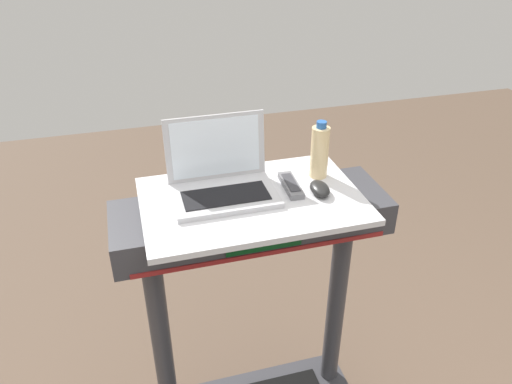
# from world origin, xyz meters

# --- Properties ---
(desk_board) EXTENTS (0.70, 0.46, 0.02)m
(desk_board) POSITION_xyz_m (0.00, 0.70, 1.09)
(desk_board) COLOR silver
(desk_board) RESTS_ON treadmill_base
(laptop) EXTENTS (0.33, 0.24, 0.23)m
(laptop) POSITION_xyz_m (-0.08, 0.76, 1.15)
(laptop) COLOR #B7B7BC
(laptop) RESTS_ON desk_board
(computer_mouse) EXTENTS (0.07, 0.10, 0.03)m
(computer_mouse) POSITION_xyz_m (0.22, 0.67, 1.11)
(computer_mouse) COLOR black
(computer_mouse) RESTS_ON desk_board
(water_bottle) EXTENTS (0.06, 0.06, 0.20)m
(water_bottle) POSITION_xyz_m (0.26, 0.78, 1.19)
(water_bottle) COLOR beige
(water_bottle) RESTS_ON desk_board
(tv_remote) EXTENTS (0.05, 0.16, 0.02)m
(tv_remote) POSITION_xyz_m (0.14, 0.72, 1.11)
(tv_remote) COLOR slate
(tv_remote) RESTS_ON desk_board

